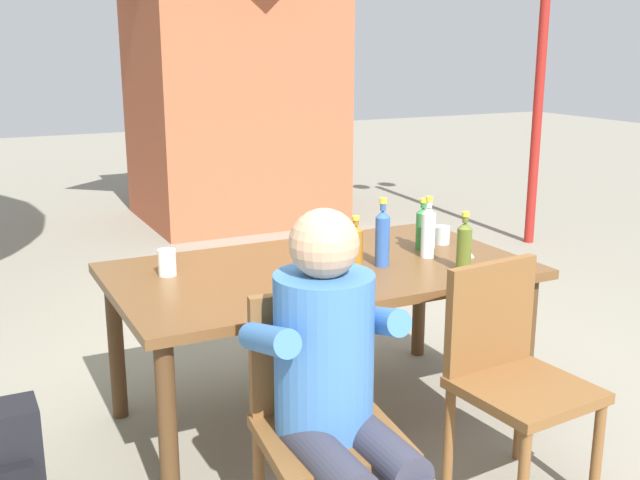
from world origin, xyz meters
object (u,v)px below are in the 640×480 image
at_px(bottle_amber, 355,245).
at_px(cup_white, 167,262).
at_px(person_in_white_shirt, 335,378).
at_px(bottle_olive, 464,245).
at_px(bottle_blue, 382,237).
at_px(bottle_green, 423,227).
at_px(cup_steel, 442,235).
at_px(table_knife, 466,249).
at_px(chair_near_left, 322,411).
at_px(dining_table, 320,283).
at_px(brick_kiosk, 233,57).
at_px(bottle_clear, 428,231).
at_px(chair_near_right, 510,368).
at_px(backpack_by_near_side, 2,459).

bearing_deg(bottle_amber, cup_white, 162.78).
xyz_separation_m(person_in_white_shirt, bottle_olive, (0.93, 0.59, 0.18)).
relative_size(bottle_amber, bottle_blue, 0.75).
bearing_deg(bottle_green, bottle_blue, -153.70).
height_order(bottle_olive, cup_steel, bottle_olive).
bearing_deg(table_knife, chair_near_left, -146.59).
bearing_deg(bottle_olive, dining_table, 148.44).
bearing_deg(brick_kiosk, person_in_white_shirt, -106.95).
height_order(dining_table, bottle_blue, bottle_blue).
bearing_deg(person_in_white_shirt, bottle_amber, 57.47).
bearing_deg(bottle_blue, dining_table, 156.88).
bearing_deg(bottle_green, bottle_clear, -113.62).
bearing_deg(dining_table, bottle_olive, -31.56).
xyz_separation_m(dining_table, table_knife, (0.74, -0.06, 0.08)).
bearing_deg(person_in_white_shirt, dining_table, 66.25).
distance_m(dining_table, chair_near_left, 0.91).
relative_size(cup_steel, table_knife, 0.39).
height_order(bottle_green, cup_white, bottle_green).
bearing_deg(chair_near_right, dining_table, 116.13).
bearing_deg(bottle_clear, person_in_white_shirt, -137.38).
distance_m(person_in_white_shirt, bottle_clear, 1.25).
bearing_deg(dining_table, chair_near_left, -116.04).
relative_size(chair_near_left, cup_steel, 10.07).
distance_m(chair_near_left, person_in_white_shirt, 0.20).
distance_m(cup_steel, brick_kiosk, 4.11).
xyz_separation_m(cup_white, brick_kiosk, (1.76, 3.93, 0.76)).
bearing_deg(dining_table, bottle_amber, -25.07).
xyz_separation_m(person_in_white_shirt, bottle_blue, (0.65, 0.81, 0.20)).
bearing_deg(bottle_blue, person_in_white_shirt, -128.89).
bearing_deg(bottle_clear, bottle_olive, -86.09).
relative_size(dining_table, cup_steel, 20.69).
relative_size(bottle_green, bottle_blue, 0.81).
relative_size(bottle_green, cup_steel, 2.82).
relative_size(dining_table, bottle_amber, 7.92).
height_order(table_knife, backpack_by_near_side, table_knife).
bearing_deg(brick_kiosk, backpack_by_near_side, -120.55).
distance_m(cup_white, brick_kiosk, 4.37).
relative_size(bottle_green, cup_white, 2.19).
bearing_deg(bottle_blue, brick_kiosk, 78.21).
distance_m(chair_near_right, bottle_clear, 0.82).
bearing_deg(brick_kiosk, bottle_olive, -97.77).
xyz_separation_m(bottle_clear, cup_white, (-1.13, 0.25, -0.07)).
relative_size(bottle_blue, table_knife, 1.35).
bearing_deg(bottle_blue, bottle_olive, -38.11).
bearing_deg(brick_kiosk, dining_table, -105.36).
bearing_deg(chair_near_right, brick_kiosk, 81.51).
relative_size(person_in_white_shirt, cup_steel, 13.65).
xyz_separation_m(bottle_olive, brick_kiosk, (0.60, 4.43, 0.70)).
distance_m(cup_steel, cup_white, 1.33).
bearing_deg(person_in_white_shirt, bottle_clear, 42.62).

